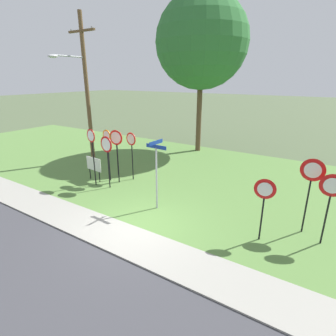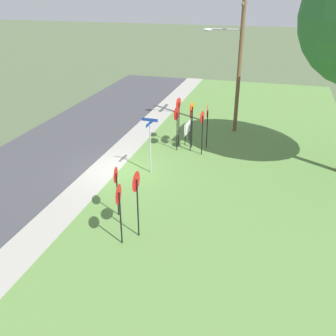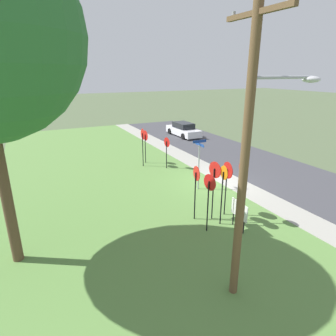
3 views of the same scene
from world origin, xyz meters
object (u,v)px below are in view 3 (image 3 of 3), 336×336
stop_sign_far_center (214,178)px  parked_sedan_distant (183,130)px  utility_pole (251,141)px  stop_sign_center_tall (196,182)px  street_name_post (199,160)px  yield_sign_near_left (146,139)px  yield_sign_near_right (143,138)px  stop_sign_near_right (223,184)px  stop_sign_far_right (209,191)px  notice_board (239,211)px  stop_sign_near_left (227,177)px  yield_sign_far_left (167,146)px  stop_sign_far_left (242,179)px

stop_sign_far_center → parked_sedan_distant: bearing=-33.0°
utility_pole → parked_sedan_distant: utility_pole is taller
stop_sign_center_tall → street_name_post: bearing=-26.7°
yield_sign_near_left → yield_sign_near_right: bearing=138.6°
stop_sign_near_right → parked_sedan_distant: 18.56m
stop_sign_far_right → notice_board: size_ratio=2.02×
stop_sign_far_center → notice_board: bearing=-168.2°
stop_sign_far_right → street_name_post: size_ratio=0.88×
notice_board → parked_sedan_distant: bearing=-17.0°
notice_board → stop_sign_near_left: bearing=-8.1°
stop_sign_near_right → stop_sign_far_right: (-0.21, 0.84, -0.08)m
utility_pole → stop_sign_far_right: bearing=-18.2°
parked_sedan_distant → yield_sign_far_left: bearing=144.0°
stop_sign_near_left → yield_sign_far_left: 7.39m
notice_board → parked_sedan_distant: 18.99m
stop_sign_far_left → yield_sign_far_left: 8.24m
stop_sign_far_left → utility_pole: size_ratio=0.33×
yield_sign_near_right → stop_sign_near_left: bearing=-174.2°
yield_sign_near_left → street_name_post: street_name_post is taller
utility_pole → parked_sedan_distant: (20.46, -9.44, -4.08)m
stop_sign_far_right → street_name_post: bearing=-35.4°
stop_sign_far_center → notice_board: 1.76m
yield_sign_near_right → street_name_post: size_ratio=0.94×
yield_sign_far_left → street_name_post: street_name_post is taller
stop_sign_far_center → street_name_post: street_name_post is taller
stop_sign_far_left → yield_sign_near_left: 9.98m
stop_sign_far_left → stop_sign_far_center: (0.76, 0.88, -0.05)m
parked_sedan_distant → stop_sign_near_left: bearing=156.3°
stop_sign_near_right → stop_sign_far_right: bearing=112.7°
stop_sign_far_left → utility_pole: 5.09m
stop_sign_near_right → stop_sign_far_center: size_ratio=0.99×
stop_sign_center_tall → yield_sign_near_left: 8.95m
stop_sign_far_right → street_name_post: 4.55m
yield_sign_near_left → notice_board: size_ratio=1.93×
stop_sign_near_right → stop_sign_far_left: bearing=-94.5°
stop_sign_far_center → yield_sign_near_right: bearing=-8.4°
stop_sign_far_left → notice_board: size_ratio=2.27×
stop_sign_far_left → yield_sign_near_left: bearing=12.2°
stop_sign_far_center → stop_sign_center_tall: bearing=56.9°
stop_sign_far_center → stop_sign_far_right: bearing=126.5°
stop_sign_near_right → utility_pole: 4.89m
stop_sign_near_right → yield_sign_near_right: (9.16, 0.02, 0.11)m
yield_sign_near_left → street_name_post: 5.99m
stop_sign_near_left → parked_sedan_distant: stop_sign_near_left is taller
stop_sign_far_left → yield_sign_near_left: stop_sign_far_left is taller
stop_sign_far_right → stop_sign_far_center: bearing=-53.8°
stop_sign_far_left → yield_sign_near_right: 9.39m
stop_sign_near_right → yield_sign_far_left: (8.03, -1.27, -0.30)m
stop_sign_far_right → yield_sign_near_left: bearing=-15.6°
stop_sign_center_tall → parked_sedan_distant: (16.02, -8.28, -1.20)m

